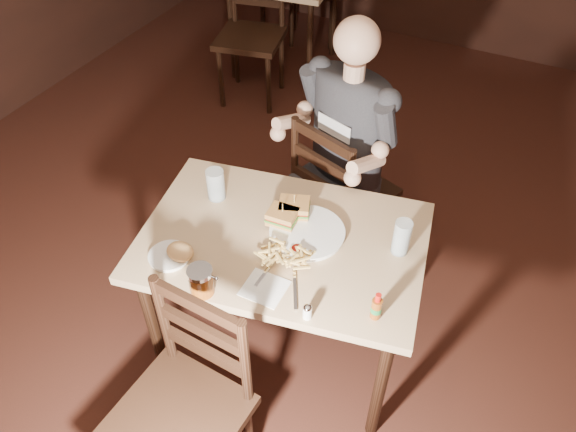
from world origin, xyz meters
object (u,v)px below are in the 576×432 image
at_px(syrup_dispenser, 201,281).
at_px(side_plate, 169,257).
at_px(glass_right, 402,237).
at_px(main_table, 283,253).
at_px(diner, 345,118).
at_px(chair_near, 177,419).
at_px(dinner_plate, 307,233).
at_px(chair_far, 344,192).
at_px(hot_sauce, 377,306).
at_px(bg_chair_near, 250,37).
at_px(glass_left, 216,184).

bearing_deg(syrup_dispenser, side_plate, 147.96).
height_order(glass_right, syrup_dispenser, glass_right).
xyz_separation_m(main_table, diner, (-0.01, 0.66, 0.26)).
xyz_separation_m(chair_near, dinner_plate, (0.14, 0.77, 0.31)).
bearing_deg(chair_far, hot_sauce, 135.65).
bearing_deg(glass_right, dinner_plate, -167.22).
relative_size(chair_far, side_plate, 6.01).
height_order(diner, syrup_dispenser, diner).
distance_m(chair_far, chair_near, 1.41).
height_order(main_table, chair_near, chair_near).
bearing_deg(chair_near, glass_right, 63.42).
xyz_separation_m(main_table, glass_right, (0.44, 0.14, 0.16)).
height_order(main_table, chair_far, chair_far).
bearing_deg(diner, main_table, -70.32).
distance_m(glass_right, side_plate, 0.89).
xyz_separation_m(hot_sauce, syrup_dispenser, (-0.60, -0.18, -0.00)).
relative_size(diner, side_plate, 5.97).
height_order(bg_chair_near, hot_sauce, bg_chair_near).
relative_size(chair_near, glass_left, 6.69).
bearing_deg(glass_right, syrup_dispenser, -138.36).
xyz_separation_m(dinner_plate, side_plate, (-0.42, -0.35, -0.00)).
height_order(chair_near, dinner_plate, chair_near).
bearing_deg(main_table, side_plate, -140.06).
distance_m(main_table, glass_right, 0.49).
xyz_separation_m(main_table, side_plate, (-0.34, -0.29, 0.09)).
distance_m(chair_near, side_plate, 0.59).
height_order(dinner_plate, hot_sauce, hot_sauce).
distance_m(chair_near, bg_chair_near, 2.90).
bearing_deg(main_table, glass_left, 165.46).
distance_m(chair_near, diner, 1.45).
bearing_deg(glass_left, dinner_plate, -4.20).
height_order(chair_far, diner, diner).
relative_size(bg_chair_near, glass_right, 6.47).
distance_m(bg_chair_near, side_plate, 2.41).
bearing_deg(dinner_plate, hot_sauce, -33.66).
bearing_deg(chair_near, chair_far, 91.25).
relative_size(chair_near, side_plate, 6.10).
distance_m(chair_near, syrup_dispenser, 0.50).
height_order(chair_far, dinner_plate, chair_far).
bearing_deg(chair_far, glass_left, 77.56).
relative_size(main_table, hot_sauce, 10.24).
relative_size(bg_chair_near, side_plate, 6.39).
height_order(chair_far, bg_chair_near, bg_chair_near).
relative_size(glass_left, syrup_dispenser, 1.19).
height_order(chair_far, chair_near, chair_near).
xyz_separation_m(glass_left, hot_sauce, (0.82, -0.29, -0.01)).
bearing_deg(main_table, bg_chair_near, 122.88).
xyz_separation_m(syrup_dispenser, side_plate, (-0.20, 0.08, -0.05)).
distance_m(glass_left, syrup_dispenser, 0.51).
distance_m(bg_chair_near, syrup_dispenser, 2.58).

